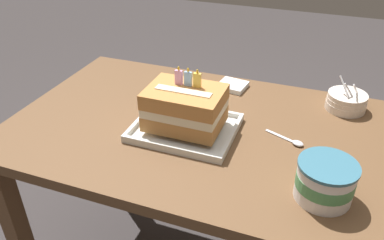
{
  "coord_description": "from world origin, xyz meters",
  "views": [
    {
      "loc": [
        0.34,
        -0.98,
        1.39
      ],
      "look_at": [
        -0.01,
        -0.02,
        0.75
      ],
      "focal_mm": 35.93,
      "sensor_mm": 36.0,
      "label": 1
    }
  ],
  "objects_px": {
    "ice_cream_tub": "(325,181)",
    "birthday_cake": "(185,107)",
    "serving_spoon_near_tray": "(294,141)",
    "napkin_pile": "(232,86)",
    "foil_tray": "(185,129)",
    "bowl_stack": "(346,101)"
  },
  "relations": [
    {
      "from": "foil_tray",
      "to": "ice_cream_tub",
      "type": "distance_m",
      "value": 0.46
    },
    {
      "from": "serving_spoon_near_tray",
      "to": "birthday_cake",
      "type": "bearing_deg",
      "value": -171.1
    },
    {
      "from": "ice_cream_tub",
      "to": "napkin_pile",
      "type": "xyz_separation_m",
      "value": [
        -0.36,
        0.5,
        -0.04
      ]
    },
    {
      "from": "ice_cream_tub",
      "to": "napkin_pile",
      "type": "relative_size",
      "value": 1.28
    },
    {
      "from": "birthday_cake",
      "to": "serving_spoon_near_tray",
      "type": "bearing_deg",
      "value": 8.9
    },
    {
      "from": "serving_spoon_near_tray",
      "to": "napkin_pile",
      "type": "bearing_deg",
      "value": 133.24
    },
    {
      "from": "foil_tray",
      "to": "ice_cream_tub",
      "type": "height_order",
      "value": "ice_cream_tub"
    },
    {
      "from": "birthday_cake",
      "to": "napkin_pile",
      "type": "xyz_separation_m",
      "value": [
        0.06,
        0.34,
        -0.08
      ]
    },
    {
      "from": "foil_tray",
      "to": "napkin_pile",
      "type": "relative_size",
      "value": 2.78
    },
    {
      "from": "ice_cream_tub",
      "to": "napkin_pile",
      "type": "distance_m",
      "value": 0.62
    },
    {
      "from": "bowl_stack",
      "to": "serving_spoon_near_tray",
      "type": "distance_m",
      "value": 0.3
    },
    {
      "from": "foil_tray",
      "to": "napkin_pile",
      "type": "xyz_separation_m",
      "value": [
        0.06,
        0.34,
        0.0
      ]
    },
    {
      "from": "foil_tray",
      "to": "bowl_stack",
      "type": "xyz_separation_m",
      "value": [
        0.47,
        0.32,
        0.02
      ]
    },
    {
      "from": "serving_spoon_near_tray",
      "to": "bowl_stack",
      "type": "bearing_deg",
      "value": 62.99
    },
    {
      "from": "birthday_cake",
      "to": "napkin_pile",
      "type": "relative_size",
      "value": 2.03
    },
    {
      "from": "bowl_stack",
      "to": "serving_spoon_near_tray",
      "type": "xyz_separation_m",
      "value": [
        -0.14,
        -0.27,
        -0.02
      ]
    },
    {
      "from": "ice_cream_tub",
      "to": "birthday_cake",
      "type": "bearing_deg",
      "value": 159.39
    },
    {
      "from": "foil_tray",
      "to": "birthday_cake",
      "type": "distance_m",
      "value": 0.08
    },
    {
      "from": "serving_spoon_near_tray",
      "to": "napkin_pile",
      "type": "distance_m",
      "value": 0.39
    },
    {
      "from": "foil_tray",
      "to": "birthday_cake",
      "type": "height_order",
      "value": "birthday_cake"
    },
    {
      "from": "bowl_stack",
      "to": "napkin_pile",
      "type": "distance_m",
      "value": 0.41
    },
    {
      "from": "foil_tray",
      "to": "bowl_stack",
      "type": "bearing_deg",
      "value": 34.42
    }
  ]
}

